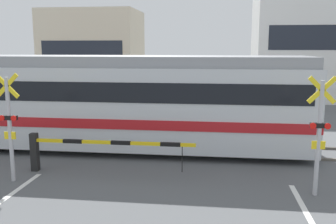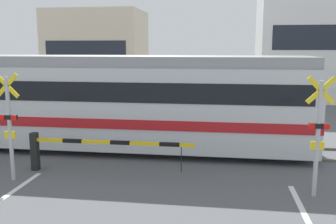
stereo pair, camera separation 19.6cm
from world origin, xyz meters
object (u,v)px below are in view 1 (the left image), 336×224
Objects in this scene: crossing_barrier_near at (79,147)px; crossing_signal_left at (9,123)px; crossing_barrier_far at (236,114)px; crossing_signal_right at (319,131)px; commuter_train at (98,99)px; pedestrian at (169,103)px.

crossing_signal_left reaches higher than crossing_barrier_near.
crossing_barrier_far is at bearing 51.77° from crossing_barrier_near.
crossing_signal_right is at bearing -77.34° from crossing_barrier_far.
crossing_signal_left is at bearing -150.49° from crossing_barrier_near.
pedestrian is (1.93, 5.24, -0.90)m from commuter_train.
pedestrian is (3.21, 8.97, -0.75)m from crossing_signal_left.
crossing_barrier_far is at bearing 102.66° from crossing_signal_right.
commuter_train is 3.94m from crossing_signal_left.
commuter_train is 5.02× the size of crossing_signal_left.
crossing_barrier_far is at bearing 47.63° from crossing_signal_left.
crossing_signal_left is at bearing -109.67° from pedestrian.
commuter_train reaches higher than crossing_barrier_near.
commuter_train is at bearing -110.17° from pedestrian.
crossing_signal_left is at bearing 180.00° from crossing_signal_right.
pedestrian is at bearing 148.78° from crossing_barrier_far.
commuter_train is at bearing 150.96° from crossing_signal_right.
commuter_train reaches higher than crossing_barrier_far.
commuter_train is 3.06× the size of crossing_barrier_near.
pedestrian reaches higher than crossing_barrier_far.
crossing_barrier_near is 1.64× the size of crossing_signal_left.
crossing_barrier_far is 3.75m from pedestrian.
crossing_signal_left reaches higher than crossing_barrier_far.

